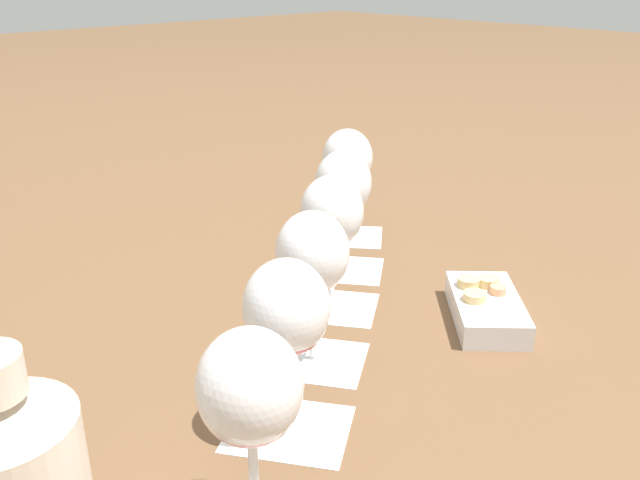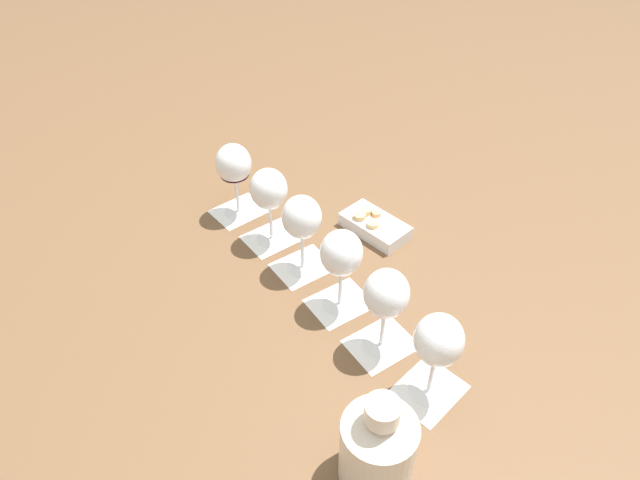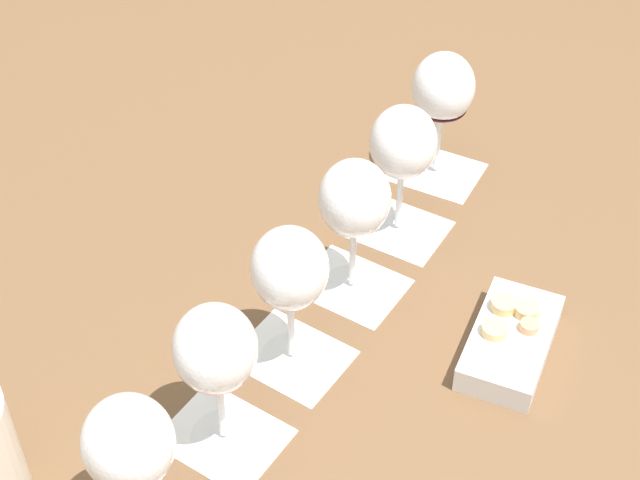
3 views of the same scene
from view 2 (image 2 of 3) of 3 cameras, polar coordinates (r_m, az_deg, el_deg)
The scene contains 15 objects.
ground_plane at distance 1.17m, azimuth 0.13°, elevation -4.69°, with size 8.00×8.00×0.00m, color brown.
tasting_card_0 at distance 1.03m, azimuth 10.76°, elevation -14.55°, with size 0.15×0.15×0.00m.
tasting_card_1 at distance 1.07m, azimuth 6.11°, elevation -10.30°, with size 0.15×0.15×0.00m.
tasting_card_2 at distance 1.14m, azimuth 1.98°, elevation -6.32°, with size 0.15×0.14×0.00m.
tasting_card_3 at distance 1.21m, azimuth -1.72°, elevation -2.67°, with size 0.15×0.15×0.00m.
tasting_card_4 at distance 1.29m, azimuth -4.81°, elevation 0.24°, with size 0.15×0.15×0.00m.
tasting_card_5 at distance 1.37m, azimuth -8.10°, elevation 2.89°, with size 0.15×0.15×0.00m.
wine_glass_0 at distance 0.93m, azimuth 11.72°, elevation -10.12°, with size 0.08×0.08×0.18m.
wine_glass_1 at distance 0.98m, azimuth 6.62°, elevation -5.70°, with size 0.08×0.08×0.18m.
wine_glass_2 at distance 1.05m, azimuth 2.14°, elevation -1.66°, with size 0.08×0.08×0.18m.
wine_glass_3 at distance 1.13m, azimuth -1.85°, elevation 1.94°, with size 0.08×0.08×0.18m.
wine_glass_4 at distance 1.21m, azimuth -5.14°, elevation 4.75°, with size 0.08×0.08×0.18m.
wine_glass_5 at distance 1.30m, azimuth -8.61°, elevation 7.25°, with size 0.08×0.08×0.18m.
ceramic_vase at distance 0.87m, azimuth 5.83°, elevation -19.76°, with size 0.11×0.11×0.18m.
snack_dish at distance 1.29m, azimuth 5.45°, elevation 1.48°, with size 0.17×0.17×0.04m.
Camera 2 is at (-0.01, 0.82, 0.83)m, focal length 32.00 mm.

